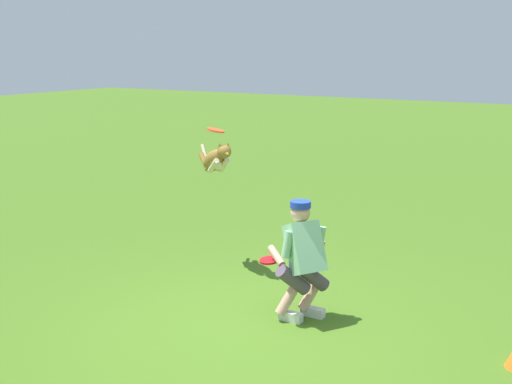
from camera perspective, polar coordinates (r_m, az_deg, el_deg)
ground_plane at (r=7.10m, az=-1.30°, el=-11.65°), size 60.00×60.00×0.00m
person at (r=7.13m, az=4.01°, el=-5.57°), size 0.71×0.62×1.29m
dog at (r=8.68m, az=-3.48°, el=2.75°), size 0.85×0.61×0.52m
frisbee_flying at (r=8.43m, az=-3.47°, el=5.28°), size 0.29×0.29×0.07m
frisbee_held at (r=7.29m, az=1.15°, el=-5.84°), size 0.25×0.25×0.06m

